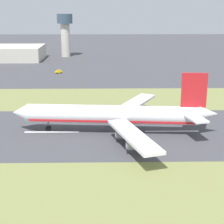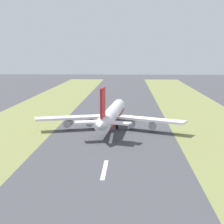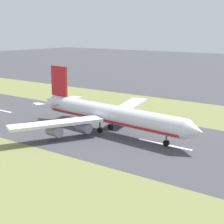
{
  "view_description": "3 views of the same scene",
  "coord_description": "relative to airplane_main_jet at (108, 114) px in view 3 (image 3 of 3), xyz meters",
  "views": [
    {
      "loc": [
        -117.53,
        4.36,
        41.2
      ],
      "look_at": [
        -0.7,
        2.14,
        7.0
      ],
      "focal_mm": 60.0,
      "sensor_mm": 36.0,
      "label": 1
    },
    {
      "loc": [
        6.98,
        -160.1,
        33.01
      ],
      "look_at": [
        -0.7,
        2.14,
        7.0
      ],
      "focal_mm": 60.0,
      "sensor_mm": 36.0,
      "label": 2
    },
    {
      "loc": [
        93.84,
        73.72,
        33.67
      ],
      "look_at": [
        -0.7,
        2.14,
        7.0
      ],
      "focal_mm": 60.0,
      "sensor_mm": 36.0,
      "label": 3
    }
  ],
  "objects": [
    {
      "name": "centreline_dash_far",
      "position": [
        0.86,
        21.9,
        -6.01
      ],
      "size": [
        1.2,
        18.0,
        0.01
      ],
      "primitive_type": "cube",
      "color": "silver",
      "rests_on": "ground"
    },
    {
      "name": "ground_plane",
      "position": [
        0.86,
        -0.24,
        -6.02
      ],
      "size": [
        800.0,
        800.0,
        0.0
      ],
      "primitive_type": "plane",
      "color": "#424247"
    },
    {
      "name": "centreline_dash_mid",
      "position": [
        0.86,
        -18.1,
        -6.01
      ],
      "size": [
        1.2,
        18.0,
        0.01
      ],
      "primitive_type": "cube",
      "color": "silver",
      "rests_on": "ground"
    },
    {
      "name": "grass_median_west",
      "position": [
        -44.14,
        -0.24,
        -6.02
      ],
      "size": [
        40.0,
        600.0,
        0.01
      ],
      "primitive_type": "cube",
      "color": "olive",
      "rests_on": "ground"
    },
    {
      "name": "airplane_main_jet",
      "position": [
        0.0,
        0.0,
        0.0
      ],
      "size": [
        63.91,
        67.22,
        20.2
      ],
      "color": "white",
      "rests_on": "ground"
    }
  ]
}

